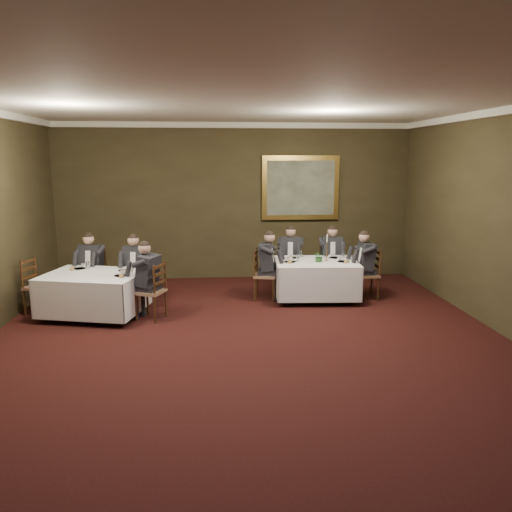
{
  "coord_description": "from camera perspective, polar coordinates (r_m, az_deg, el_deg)",
  "views": [
    {
      "loc": [
        -0.51,
        -6.33,
        2.74
      ],
      "look_at": [
        0.19,
        1.69,
        1.15
      ],
      "focal_mm": 35.0,
      "sensor_mm": 36.0,
      "label": 1
    }
  ],
  "objects": [
    {
      "name": "ground",
      "position": [
        6.91,
        -0.36,
        -12.18
      ],
      "size": [
        10.0,
        10.0,
        0.0
      ],
      "primitive_type": "plane",
      "color": "black",
      "rests_on": "ground"
    },
    {
      "name": "ceiling",
      "position": [
        6.39,
        -0.4,
        18.0
      ],
      "size": [
        8.0,
        10.0,
        0.1
      ],
      "primitive_type": "cube",
      "color": "silver",
      "rests_on": "back_wall"
    },
    {
      "name": "back_wall",
      "position": [
        11.38,
        -2.4,
        6.18
      ],
      "size": [
        8.0,
        0.1,
        3.5
      ],
      "primitive_type": "cube",
      "color": "#302918",
      "rests_on": "ground"
    },
    {
      "name": "front_wall",
      "position": [
        1.73,
        14.32,
        -24.14
      ],
      "size": [
        8.0,
        0.1,
        3.5
      ],
      "primitive_type": "cube",
      "color": "#302918",
      "rests_on": "ground"
    },
    {
      "name": "crown_molding",
      "position": [
        6.38,
        -0.4,
        17.47
      ],
      "size": [
        8.0,
        10.0,
        0.12
      ],
      "color": "white",
      "rests_on": "back_wall"
    },
    {
      "name": "table_main",
      "position": [
        9.83,
        6.87,
        -2.38
      ],
      "size": [
        1.67,
        1.32,
        0.67
      ],
      "rotation": [
        0.0,
        0.0,
        -0.06
      ],
      "color": "black",
      "rests_on": "ground"
    },
    {
      "name": "table_second",
      "position": [
        9.17,
        -18.02,
        -3.85
      ],
      "size": [
        1.91,
        1.62,
        0.67
      ],
      "rotation": [
        0.0,
        0.0,
        -0.24
      ],
      "color": "black",
      "rests_on": "ground"
    },
    {
      "name": "chair_main_backleft",
      "position": [
        10.61,
        3.96,
        -2.23
      ],
      "size": [
        0.52,
        0.51,
        1.0
      ],
      "rotation": [
        0.0,
        0.0,
        2.92
      ],
      "color": "#865E44",
      "rests_on": "ground"
    },
    {
      "name": "diner_main_backleft",
      "position": [
        10.55,
        3.97,
        -1.04
      ],
      "size": [
        0.5,
        0.56,
        1.35
      ],
      "rotation": [
        0.0,
        0.0,
        2.92
      ],
      "color": "black",
      "rests_on": "chair_main_backleft"
    },
    {
      "name": "chair_main_backright",
      "position": [
        10.72,
        8.49,
        -2.19
      ],
      "size": [
        0.45,
        0.43,
        1.0
      ],
      "rotation": [
        0.0,
        0.0,
        3.12
      ],
      "color": "#865E44",
      "rests_on": "ground"
    },
    {
      "name": "diner_main_backright",
      "position": [
        10.66,
        8.54,
        -1.01
      ],
      "size": [
        0.43,
        0.49,
        1.35
      ],
      "rotation": [
        0.0,
        0.0,
        3.12
      ],
      "color": "black",
      "rests_on": "chair_main_backright"
    },
    {
      "name": "chair_main_endleft",
      "position": [
        9.78,
        0.99,
        -3.37
      ],
      "size": [
        0.5,
        0.52,
        1.0
      ],
      "rotation": [
        0.0,
        0.0,
        -1.79
      ],
      "color": "#865E44",
      "rests_on": "ground"
    },
    {
      "name": "diner_main_endleft",
      "position": [
        9.73,
        1.06,
        -2.07
      ],
      "size": [
        0.55,
        0.49,
        1.35
      ],
      "rotation": [
        0.0,
        0.0,
        -1.79
      ],
      "color": "black",
      "rests_on": "chair_main_endleft"
    },
    {
      "name": "chair_main_endright",
      "position": [
        10.06,
        12.54,
        -3.22
      ],
      "size": [
        0.43,
        0.45,
        1.0
      ],
      "rotation": [
        0.0,
        0.0,
        1.6
      ],
      "color": "#865E44",
      "rests_on": "ground"
    },
    {
      "name": "diner_main_endright",
      "position": [
        10.01,
        12.53,
        -1.96
      ],
      "size": [
        0.49,
        0.43,
        1.35
      ],
      "rotation": [
        0.0,
        0.0,
        1.6
      ],
      "color": "black",
      "rests_on": "chair_main_endright"
    },
    {
      "name": "chair_sec_backleft",
      "position": [
        10.14,
        -18.06,
        -3.4
      ],
      "size": [
        0.52,
        0.51,
        1.0
      ],
      "rotation": [
        0.0,
        0.0,
        2.91
      ],
      "color": "#865E44",
      "rests_on": "ground"
    },
    {
      "name": "diner_sec_backleft",
      "position": [
        10.08,
        -18.17,
        -2.16
      ],
      "size": [
        0.5,
        0.56,
        1.35
      ],
      "rotation": [
        0.0,
        0.0,
        2.91
      ],
      "color": "black",
      "rests_on": "chair_sec_backleft"
    },
    {
      "name": "chair_sec_backright",
      "position": [
        9.78,
        -13.41,
        -3.68
      ],
      "size": [
        0.52,
        0.5,
        1.0
      ],
      "rotation": [
        0.0,
        0.0,
        2.94
      ],
      "color": "#865E44",
      "rests_on": "ground"
    },
    {
      "name": "diner_sec_backright",
      "position": [
        9.71,
        -13.5,
        -2.4
      ],
      "size": [
        0.49,
        0.55,
        1.35
      ],
      "rotation": [
        0.0,
        0.0,
        2.94
      ],
      "color": "black",
      "rests_on": "chair_sec_backright"
    },
    {
      "name": "chair_sec_endright",
      "position": [
        8.8,
        -11.85,
        -5.28
      ],
      "size": [
        0.56,
        0.57,
        1.0
      ],
      "rotation": [
        0.0,
        0.0,
        1.17
      ],
      "color": "#865E44",
      "rests_on": "ground"
    },
    {
      "name": "diner_sec_endright",
      "position": [
        8.75,
        -11.97,
        -3.83
      ],
      "size": [
        0.6,
        0.56,
        1.35
      ],
      "rotation": [
        0.0,
        0.0,
        1.17
      ],
      "color": "black",
      "rests_on": "chair_sec_endright"
    },
    {
      "name": "chair_sec_endleft",
      "position": [
        9.73,
        -23.48,
        -4.4
      ],
      "size": [
        0.54,
        0.55,
        1.0
      ],
      "rotation": [
        0.0,
        0.0,
        -1.89
      ],
      "color": "#865E44",
      "rests_on": "ground"
    },
    {
      "name": "centerpiece",
      "position": [
        9.68,
        7.24,
        0.05
      ],
      "size": [
        0.25,
        0.22,
        0.24
      ],
      "primitive_type": "imported",
      "rotation": [
        0.0,
        0.0,
        0.16
      ],
      "color": "#2D5926",
      "rests_on": "table_main"
    },
    {
      "name": "candlestick",
      "position": [
        9.82,
        8.1,
        0.63
      ],
      "size": [
        0.08,
        0.08,
        0.54
      ],
      "color": "#AA7534",
      "rests_on": "table_main"
    },
    {
      "name": "place_setting_table_main",
      "position": [
        10.07,
        4.51,
        0.0
      ],
      "size": [
        0.33,
        0.31,
        0.14
      ],
      "color": "white",
      "rests_on": "table_main"
    },
    {
      "name": "place_setting_table_second",
      "position": [
        9.61,
        -19.25,
        -1.13
      ],
      "size": [
        0.33,
        0.31,
        0.14
      ],
      "color": "white",
      "rests_on": "table_second"
    },
    {
      "name": "painting",
      "position": [
        11.46,
        5.1,
        7.76
      ],
      "size": [
        1.76,
        0.09,
        1.44
      ],
      "color": "gold",
      "rests_on": "back_wall"
    }
  ]
}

